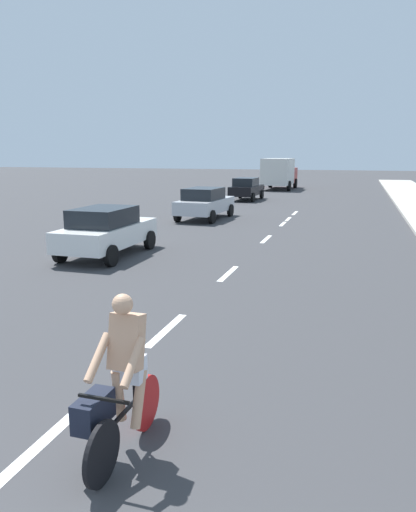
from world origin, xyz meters
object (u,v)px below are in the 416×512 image
object	(u,v)px
delivery_truck	(279,173)
parked_car_white	(106,230)
cyclist	(119,384)
parked_car_silver	(205,202)
parked_car_black	(246,188)

from	to	relation	value
delivery_truck	parked_car_white	bearing A→B (deg)	-90.14
delivery_truck	cyclist	bearing A→B (deg)	-82.41
parked_car_silver	delivery_truck	xyz separation A→B (m)	(0.29, 21.79, 0.67)
cyclist	parked_car_silver	bearing A→B (deg)	-74.88
cyclist	parked_car_black	size ratio (longest dim) A/B	0.47
delivery_truck	parked_car_silver	bearing A→B (deg)	-89.77
parked_car_white	delivery_truck	xyz separation A→B (m)	(0.62, 31.20, 0.67)
parked_car_silver	parked_car_black	distance (m)	10.53
parked_car_black	delivery_truck	distance (m)	11.29
parked_car_black	delivery_truck	world-z (taller)	delivery_truck
parked_car_white	delivery_truck	distance (m)	31.21
parked_car_white	cyclist	bearing A→B (deg)	-60.59
cyclist	parked_car_black	world-z (taller)	cyclist
cyclist	delivery_truck	world-z (taller)	delivery_truck
parked_car_white	parked_car_silver	world-z (taller)	same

